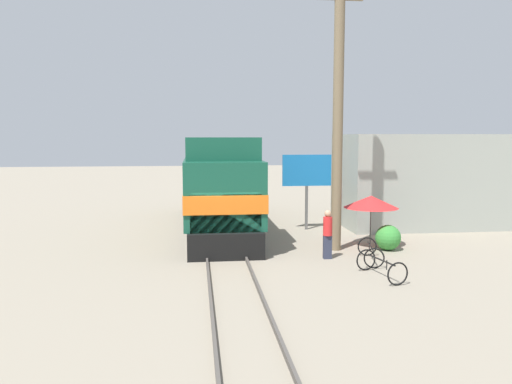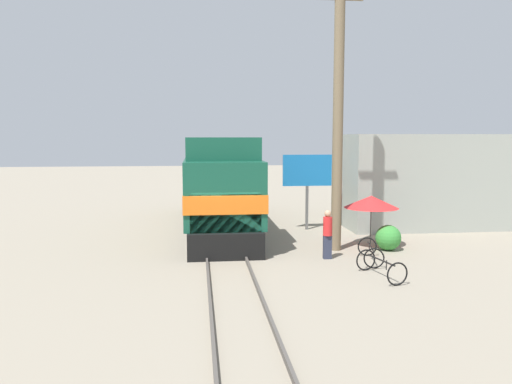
{
  "view_description": "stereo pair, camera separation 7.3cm",
  "coord_description": "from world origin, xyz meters",
  "px_view_note": "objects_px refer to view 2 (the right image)",
  "views": [
    {
      "loc": [
        -1.07,
        -19.17,
        4.52
      ],
      "look_at": [
        1.2,
        -0.36,
        2.43
      ],
      "focal_mm": 35.0,
      "sensor_mm": 36.0,
      "label": 1
    },
    {
      "loc": [
        -1.0,
        -19.18,
        4.52
      ],
      "look_at": [
        1.2,
        -0.36,
        2.43
      ],
      "focal_mm": 35.0,
      "sensor_mm": 36.0,
      "label": 2
    }
  ],
  "objects_px": {
    "locomotive": "(219,190)",
    "bicycle_spare": "(381,266)",
    "utility_pole": "(338,109)",
    "billboard_sign": "(307,174)",
    "bicycle": "(370,252)",
    "vendor_umbrella": "(371,202)",
    "person_bystander": "(328,232)"
  },
  "relations": [
    {
      "from": "utility_pole",
      "to": "bicycle",
      "type": "relative_size",
      "value": 5.55
    },
    {
      "from": "locomotive",
      "to": "bicycle_spare",
      "type": "distance_m",
      "value": 10.5
    },
    {
      "from": "locomotive",
      "to": "bicycle_spare",
      "type": "height_order",
      "value": "locomotive"
    },
    {
      "from": "utility_pole",
      "to": "locomotive",
      "type": "bearing_deg",
      "value": 131.08
    },
    {
      "from": "locomotive",
      "to": "bicycle_spare",
      "type": "relative_size",
      "value": 6.9
    },
    {
      "from": "bicycle_spare",
      "to": "bicycle",
      "type": "bearing_deg",
      "value": 67.86
    },
    {
      "from": "billboard_sign",
      "to": "person_bystander",
      "type": "distance_m",
      "value": 6.19
    },
    {
      "from": "utility_pole",
      "to": "billboard_sign",
      "type": "bearing_deg",
      "value": 92.4
    },
    {
      "from": "vendor_umbrella",
      "to": "utility_pole",
      "type": "bearing_deg",
      "value": -164.41
    },
    {
      "from": "locomotive",
      "to": "person_bystander",
      "type": "bearing_deg",
      "value": -60.05
    },
    {
      "from": "utility_pole",
      "to": "vendor_umbrella",
      "type": "relative_size",
      "value": 4.99
    },
    {
      "from": "vendor_umbrella",
      "to": "billboard_sign",
      "type": "bearing_deg",
      "value": 113.58
    },
    {
      "from": "locomotive",
      "to": "billboard_sign",
      "type": "relative_size",
      "value": 3.75
    },
    {
      "from": "bicycle",
      "to": "bicycle_spare",
      "type": "distance_m",
      "value": 2.06
    },
    {
      "from": "vendor_umbrella",
      "to": "billboard_sign",
      "type": "xyz_separation_m",
      "value": [
        -1.79,
        4.09,
        0.87
      ]
    },
    {
      "from": "utility_pole",
      "to": "bicycle",
      "type": "distance_m",
      "value": 5.67
    },
    {
      "from": "locomotive",
      "to": "bicycle_spare",
      "type": "bearing_deg",
      "value": -62.35
    },
    {
      "from": "vendor_umbrella",
      "to": "person_bystander",
      "type": "distance_m",
      "value": 3.08
    },
    {
      "from": "bicycle",
      "to": "bicycle_spare",
      "type": "xyz_separation_m",
      "value": [
        -0.37,
        -2.03,
        0.01
      ]
    },
    {
      "from": "vendor_umbrella",
      "to": "bicycle",
      "type": "height_order",
      "value": "vendor_umbrella"
    },
    {
      "from": "locomotive",
      "to": "billboard_sign",
      "type": "xyz_separation_m",
      "value": [
        4.28,
        -0.6,
        0.8
      ]
    },
    {
      "from": "vendor_umbrella",
      "to": "bicycle",
      "type": "relative_size",
      "value": 1.11
    },
    {
      "from": "locomotive",
      "to": "person_bystander",
      "type": "xyz_separation_m",
      "value": [
        3.76,
        -6.52,
        -0.93
      ]
    },
    {
      "from": "vendor_umbrella",
      "to": "bicycle",
      "type": "xyz_separation_m",
      "value": [
        -0.88,
        -2.48,
        -1.5
      ]
    },
    {
      "from": "locomotive",
      "to": "utility_pole",
      "type": "height_order",
      "value": "utility_pole"
    },
    {
      "from": "locomotive",
      "to": "billboard_sign",
      "type": "height_order",
      "value": "locomotive"
    },
    {
      "from": "bicycle",
      "to": "bicycle_spare",
      "type": "height_order",
      "value": "bicycle_spare"
    },
    {
      "from": "person_bystander",
      "to": "bicycle",
      "type": "bearing_deg",
      "value": -24.25
    },
    {
      "from": "locomotive",
      "to": "bicycle",
      "type": "relative_size",
      "value": 6.87
    },
    {
      "from": "locomotive",
      "to": "person_bystander",
      "type": "distance_m",
      "value": 7.58
    },
    {
      "from": "utility_pole",
      "to": "billboard_sign",
      "type": "xyz_separation_m",
      "value": [
        -0.19,
        4.54,
        -2.88
      ]
    },
    {
      "from": "utility_pole",
      "to": "vendor_umbrella",
      "type": "xyz_separation_m",
      "value": [
        1.6,
        0.45,
        -3.75
      ]
    }
  ]
}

